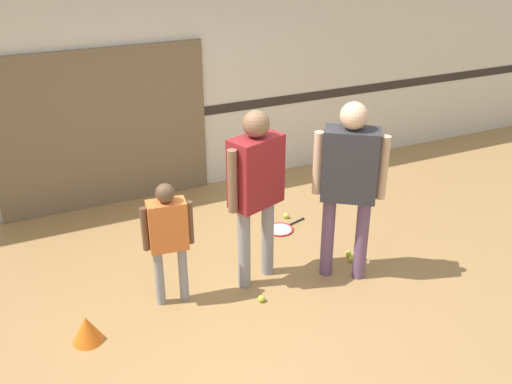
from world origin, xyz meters
The scene contains 12 objects.
ground_plane centered at (0.00, 0.00, 0.00)m, with size 16.00×16.00×0.00m, color #A87F4C.
wall_back centered at (0.00, 2.58, 1.60)m, with size 16.00×0.07×3.20m.
wall_panel centered at (-0.84, 2.52, 0.97)m, with size 2.55×0.05×1.94m.
person_instructor centered at (0.11, 0.25, 1.08)m, with size 0.63×0.42×1.75m.
person_student_left centered at (-0.75, 0.24, 0.75)m, with size 0.46×0.23×1.22m.
person_student_right centered at (0.93, -0.05, 1.12)m, with size 0.58×0.52×1.81m.
racket_spare_on_floor centered at (0.79, 1.02, 0.01)m, with size 0.58×0.40×0.03m.
tennis_ball_near_instructor centered at (0.00, -0.12, 0.03)m, with size 0.07×0.07×0.07m, color #CCE038.
tennis_ball_by_spare_racket centered at (0.97, 1.24, 0.03)m, with size 0.07×0.07×0.07m, color #CCE038.
tennis_ball_stray_left centered at (1.15, 0.11, 0.03)m, with size 0.07×0.07×0.07m, color #CCE038.
tennis_ball_stray_right centered at (1.18, 0.21, 0.03)m, with size 0.07×0.07×0.07m, color #CCE038.
training_cone centered at (-1.58, 0.01, 0.12)m, with size 0.26×0.26×0.25m.
Camera 1 is at (-1.88, -4.07, 3.28)m, focal length 40.00 mm.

